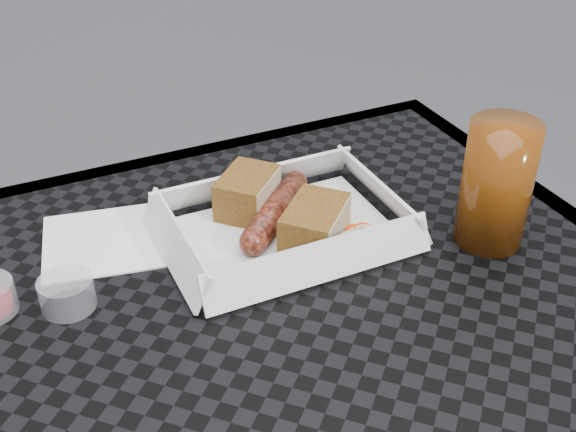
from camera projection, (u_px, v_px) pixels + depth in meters
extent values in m
cube|color=black|center=(280.00, 375.00, 0.60)|extent=(0.80, 0.80, 0.01)
cube|color=black|center=(150.00, 172.00, 0.90)|extent=(0.80, 0.03, 0.03)
cylinder|color=black|center=(385.00, 327.00, 1.20)|extent=(0.03, 0.03, 0.73)
cube|color=white|center=(284.00, 233.00, 0.76)|extent=(0.22, 0.15, 0.00)
cylinder|color=maroon|center=(275.00, 211.00, 0.76)|extent=(0.11, 0.10, 0.03)
sphere|color=maroon|center=(295.00, 183.00, 0.81)|extent=(0.03, 0.03, 0.03)
sphere|color=maroon|center=(253.00, 242.00, 0.72)|extent=(0.03, 0.03, 0.03)
cube|color=brown|center=(247.00, 193.00, 0.78)|extent=(0.09, 0.08, 0.04)
cube|color=brown|center=(315.00, 223.00, 0.73)|extent=(0.09, 0.09, 0.04)
cylinder|color=#F93E0A|center=(353.00, 241.00, 0.74)|extent=(0.02, 0.02, 0.00)
torus|color=white|center=(362.00, 242.00, 0.74)|extent=(0.02, 0.02, 0.00)
cube|color=#B2D17F|center=(361.00, 237.00, 0.75)|extent=(0.02, 0.02, 0.00)
cube|color=white|center=(103.00, 241.00, 0.75)|extent=(0.14, 0.14, 0.00)
cylinder|color=silver|center=(67.00, 293.00, 0.66)|extent=(0.05, 0.05, 0.03)
cylinder|color=#5C2A07|center=(497.00, 184.00, 0.72)|extent=(0.07, 0.07, 0.13)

